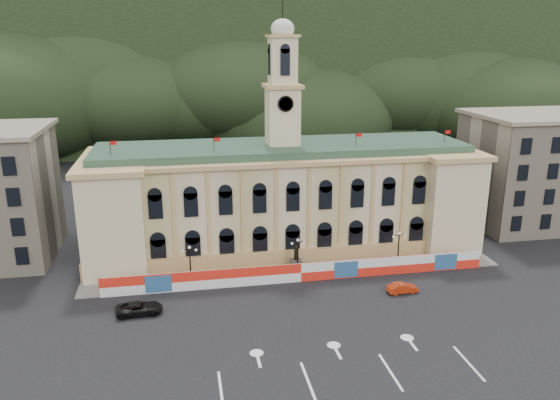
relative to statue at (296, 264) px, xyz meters
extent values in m
plane|color=black|center=(0.00, -18.00, -1.19)|extent=(260.00, 260.00, 0.00)
cube|color=black|center=(0.00, 112.00, 20.81)|extent=(230.00, 70.00, 44.00)
cube|color=#595651|center=(35.00, 92.00, 28.81)|extent=(22.00, 8.00, 14.00)
cube|color=#595651|center=(-48.00, 90.00, 24.81)|extent=(16.00, 7.00, 10.00)
cube|color=beige|center=(0.00, 10.00, 5.81)|extent=(55.00, 15.00, 14.00)
cube|color=tan|center=(0.00, 2.20, 0.01)|extent=(56.00, 0.80, 2.40)
cube|color=tan|center=(0.00, 10.00, 13.11)|extent=(56.20, 16.20, 0.60)
cube|color=#30513D|center=(0.00, 10.00, 13.81)|extent=(53.00, 13.00, 1.20)
cube|color=beige|center=(-23.50, 9.00, 5.81)|extent=(8.00, 17.00, 14.00)
cube|color=beige|center=(23.50, 9.00, 5.81)|extent=(8.00, 17.00, 14.00)
cube|color=beige|center=(0.00, 10.00, 18.41)|extent=(4.40, 4.40, 8.00)
cube|color=tan|center=(0.00, 10.00, 22.61)|extent=(5.20, 5.20, 0.50)
cube|color=beige|center=(0.00, 10.00, 25.91)|extent=(3.60, 3.60, 6.50)
cube|color=tan|center=(0.00, 10.00, 29.31)|extent=(4.20, 4.20, 0.40)
cylinder|color=black|center=(0.00, 7.70, 20.41)|extent=(2.20, 0.20, 2.20)
ellipsoid|color=silver|center=(0.00, 10.00, 30.21)|extent=(3.20, 3.20, 2.72)
cylinder|color=black|center=(0.00, 10.00, 33.41)|extent=(0.12, 0.12, 5.00)
cube|color=#BAAA8F|center=(43.00, 13.00, 7.81)|extent=(20.00, 16.00, 18.00)
cube|color=gray|center=(43.00, 13.00, 17.11)|extent=(21.00, 17.00, 0.60)
cube|color=red|center=(0.00, -3.00, 0.06)|extent=(50.00, 0.25, 2.50)
cube|color=#285687|center=(-18.00, -3.14, 0.06)|extent=(3.20, 0.05, 2.20)
cube|color=#285687|center=(6.00, -3.14, 0.06)|extent=(3.20, 0.05, 2.20)
cube|color=#285687|center=(20.00, -3.14, 0.06)|extent=(3.20, 0.05, 2.20)
cube|color=slate|center=(0.00, -0.25, -1.11)|extent=(56.00, 5.50, 0.16)
cube|color=#595651|center=(0.00, 0.00, -0.29)|extent=(1.40, 1.40, 1.80)
cylinder|color=black|center=(0.00, 0.00, 1.41)|extent=(0.60, 0.60, 1.60)
sphere|color=black|center=(0.00, 0.00, 2.31)|extent=(0.44, 0.44, 0.44)
cylinder|color=black|center=(-14.00, -1.00, -1.04)|extent=(0.44, 0.44, 0.30)
cylinder|color=black|center=(-14.00, -1.00, 1.21)|extent=(0.18, 0.18, 4.80)
cube|color=black|center=(-14.00, -1.00, 3.51)|extent=(1.60, 0.08, 0.08)
sphere|color=silver|center=(-14.80, -1.00, 3.36)|extent=(0.36, 0.36, 0.36)
sphere|color=silver|center=(-13.20, -1.00, 3.36)|extent=(0.36, 0.36, 0.36)
sphere|color=silver|center=(-14.00, -1.00, 3.76)|extent=(0.40, 0.40, 0.40)
cylinder|color=black|center=(0.00, -1.00, -1.04)|extent=(0.44, 0.44, 0.30)
cylinder|color=black|center=(0.00, -1.00, 1.21)|extent=(0.18, 0.18, 4.80)
cube|color=black|center=(0.00, -1.00, 3.51)|extent=(1.60, 0.08, 0.08)
sphere|color=silver|center=(-0.80, -1.00, 3.36)|extent=(0.36, 0.36, 0.36)
sphere|color=silver|center=(0.80, -1.00, 3.36)|extent=(0.36, 0.36, 0.36)
sphere|color=silver|center=(0.00, -1.00, 3.76)|extent=(0.40, 0.40, 0.40)
cylinder|color=black|center=(14.00, -1.00, -1.04)|extent=(0.44, 0.44, 0.30)
cylinder|color=black|center=(14.00, -1.00, 1.21)|extent=(0.18, 0.18, 4.80)
cube|color=black|center=(14.00, -1.00, 3.51)|extent=(1.60, 0.08, 0.08)
sphere|color=silver|center=(13.20, -1.00, 3.36)|extent=(0.36, 0.36, 0.36)
sphere|color=silver|center=(14.80, -1.00, 3.36)|extent=(0.36, 0.36, 0.36)
sphere|color=silver|center=(14.00, -1.00, 3.76)|extent=(0.40, 0.40, 0.40)
imported|color=#A9270C|center=(11.62, -8.46, -0.55)|extent=(1.71, 4.00, 1.28)
imported|color=black|center=(-20.01, -8.13, -0.46)|extent=(2.91, 5.45, 1.45)
camera|label=1|loc=(-14.39, -66.04, 29.16)|focal=35.00mm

